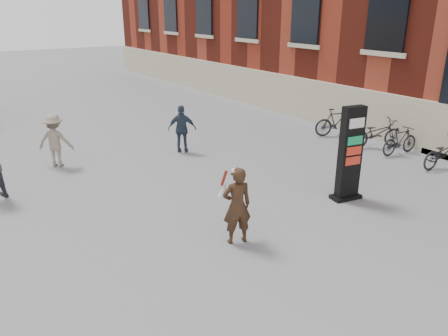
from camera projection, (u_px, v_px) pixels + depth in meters
ground at (232, 263)px, 8.58m from camera, size 100.00×100.00×0.00m
info_pylon at (350, 154)px, 11.03m from camera, size 0.85×0.54×2.46m
woman at (237, 205)px, 9.05m from camera, size 0.76×0.72×1.70m
pedestrian_b at (55, 141)px, 13.53m from camera, size 1.23×1.12×1.66m
pedestrian_c at (182, 129)px, 14.86m from camera, size 1.01×0.87×1.63m
bike_4 at (444, 153)px, 13.54m from camera, size 1.86×0.81×0.95m
bike_5 at (400, 141)px, 14.74m from camera, size 1.62×0.60×0.95m
bike_6 at (376, 133)px, 15.46m from camera, size 2.08×1.43×1.03m
bike_7 at (337, 122)px, 16.87m from camera, size 1.85×1.14×1.08m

